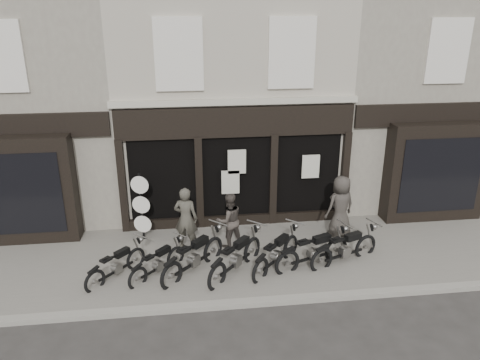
{
  "coord_description": "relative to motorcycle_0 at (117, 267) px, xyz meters",
  "views": [
    {
      "loc": [
        -1.57,
        -10.5,
        6.7
      ],
      "look_at": [
        -0.06,
        1.6,
        2.11
      ],
      "focal_mm": 35.0,
      "sensor_mm": 36.0,
      "label": 1
    }
  ],
  "objects": [
    {
      "name": "motorcycle_5",
      "position": [
        5.17,
        -0.06,
        0.07
      ],
      "size": [
        2.23,
        1.13,
        1.12
      ],
      "rotation": [
        0.0,
        0.0,
        0.36
      ],
      "color": "black",
      "rests_on": "ground"
    },
    {
      "name": "man_right",
      "position": [
        6.4,
        1.52,
        0.69
      ],
      "size": [
        1.07,
        0.87,
        1.89
      ],
      "primitive_type": "imported",
      "rotation": [
        0.0,
        0.0,
        3.47
      ],
      "color": "#393530",
      "rests_on": "pavement"
    },
    {
      "name": "ground_plane",
      "position": [
        3.42,
        -0.26,
        -0.38
      ],
      "size": [
        90.0,
        90.0,
        0.0
      ],
      "primitive_type": "plane",
      "color": "#2D2B28",
      "rests_on": "ground"
    },
    {
      "name": "neighbour_right",
      "position": [
        9.77,
        5.64,
        3.66
      ],
      "size": [
        5.6,
        6.73,
        8.34
      ],
      "color": "gray",
      "rests_on": "ground"
    },
    {
      "name": "motorcycle_3",
      "position": [
        3.07,
        -0.13,
        0.07
      ],
      "size": [
        1.76,
        1.95,
        1.13
      ],
      "rotation": [
        0.0,
        0.0,
        0.86
      ],
      "color": "black",
      "rests_on": "ground"
    },
    {
      "name": "motorcycle_6",
      "position": [
        6.07,
        -0.0,
        0.06
      ],
      "size": [
        2.14,
        1.14,
        1.09
      ],
      "rotation": [
        0.0,
        0.0,
        0.38
      ],
      "color": "black",
      "rests_on": "ground"
    },
    {
      "name": "motorcycle_0",
      "position": [
        0.0,
        0.0,
        0.0
      ],
      "size": [
        1.5,
        1.6,
        0.95
      ],
      "rotation": [
        0.0,
        0.0,
        0.83
      ],
      "color": "black",
      "rests_on": "ground"
    },
    {
      "name": "neighbour_left",
      "position": [
        -2.93,
        5.64,
        3.66
      ],
      "size": [
        5.6,
        6.73,
        8.34
      ],
      "color": "gray",
      "rests_on": "ground"
    },
    {
      "name": "pavement",
      "position": [
        3.42,
        0.64,
        -0.32
      ],
      "size": [
        30.0,
        4.2,
        0.12
      ],
      "primitive_type": "cube",
      "color": "slate",
      "rests_on": "ground_plane"
    },
    {
      "name": "kerb",
      "position": [
        3.42,
        -1.51,
        -0.31
      ],
      "size": [
        30.0,
        0.25,
        0.13
      ],
      "primitive_type": "cube",
      "color": "gray",
      "rests_on": "ground_plane"
    },
    {
      "name": "central_building",
      "position": [
        3.42,
        5.69,
        3.7
      ],
      "size": [
        7.3,
        6.22,
        8.34
      ],
      "color": "#A79F8F",
      "rests_on": "ground"
    },
    {
      "name": "motorcycle_4",
      "position": [
        4.17,
        -0.02,
        0.05
      ],
      "size": [
        1.7,
        1.81,
        1.07
      ],
      "rotation": [
        0.0,
        0.0,
        0.83
      ],
      "color": "black",
      "rests_on": "ground"
    },
    {
      "name": "advert_sign_post",
      "position": [
        0.54,
        1.99,
        0.69
      ],
      "size": [
        0.53,
        0.34,
        2.2
      ],
      "rotation": [
        0.0,
        0.0,
        -0.25
      ],
      "color": "black",
      "rests_on": "ground"
    },
    {
      "name": "man_centre",
      "position": [
        3.04,
        1.25,
        0.56
      ],
      "size": [
        0.94,
        0.83,
        1.62
      ],
      "primitive_type": "imported",
      "rotation": [
        0.0,
        0.0,
        3.45
      ],
      "color": "#423A35",
      "rests_on": "pavement"
    },
    {
      "name": "motorcycle_2",
      "position": [
        1.98,
        0.02,
        0.08
      ],
      "size": [
        1.84,
        1.9,
        1.14
      ],
      "rotation": [
        0.0,
        0.0,
        0.81
      ],
      "color": "black",
      "rests_on": "ground"
    },
    {
      "name": "motorcycle_1",
      "position": [
        1.05,
        -0.01,
        -0.01
      ],
      "size": [
        1.51,
        1.53,
        0.93
      ],
      "rotation": [
        0.0,
        0.0,
        0.79
      ],
      "color": "black",
      "rests_on": "ground"
    },
    {
      "name": "man_left",
      "position": [
        1.81,
        1.28,
        0.67
      ],
      "size": [
        0.78,
        0.62,
        1.85
      ],
      "primitive_type": "imported",
      "rotation": [
        0.0,
        0.0,
        2.84
      ],
      "color": "#444137",
      "rests_on": "pavement"
    }
  ]
}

